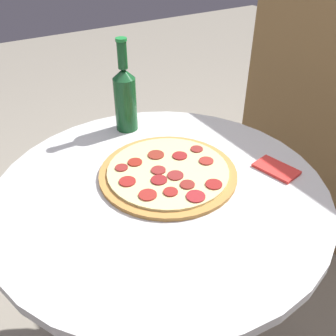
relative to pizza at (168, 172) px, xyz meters
name	(u,v)px	position (x,y,z in m)	size (l,w,h in m)	color
table	(161,243)	(0.03, -0.04, -0.20)	(0.80, 0.80, 0.72)	silver
pizza	(168,172)	(0.00, 0.00, 0.00)	(0.34, 0.34, 0.02)	#B77F3D
beer_bottle	(125,97)	(-0.27, 0.02, 0.10)	(0.06, 0.06, 0.27)	#144C23
napkin	(276,169)	(0.13, 0.25, 0.00)	(0.12, 0.09, 0.01)	red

